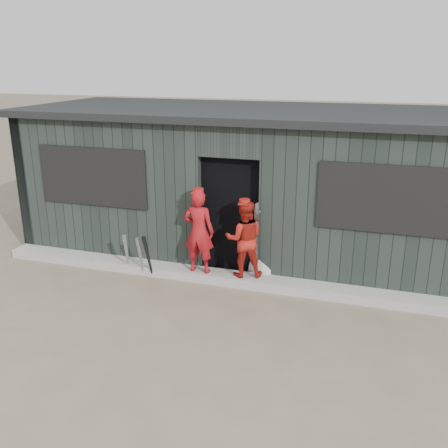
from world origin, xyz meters
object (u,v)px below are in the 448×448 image
(player_grey_back, at_px, (264,240))
(dugout, at_px, (252,182))
(player_red_left, at_px, (199,232))
(bat_left, at_px, (127,254))
(bat_mid, at_px, (141,257))
(player_red_right, at_px, (244,239))
(bat_right, at_px, (148,257))

(player_grey_back, height_order, dugout, dugout)
(player_red_left, height_order, dugout, dugout)
(bat_left, distance_m, bat_mid, 0.26)
(bat_mid, bearing_deg, player_red_left, 10.73)
(player_red_right, bearing_deg, bat_left, -11.35)
(player_red_left, height_order, player_red_right, player_red_left)
(player_red_right, bearing_deg, dugout, -97.33)
(player_grey_back, bearing_deg, bat_left, 25.62)
(player_red_right, height_order, dugout, dugout)
(bat_mid, distance_m, dugout, 2.53)
(bat_mid, distance_m, player_grey_back, 2.04)
(bat_mid, xyz_separation_m, player_red_right, (1.70, 0.25, 0.42))
(player_red_right, distance_m, dugout, 1.75)
(player_red_left, xyz_separation_m, player_grey_back, (0.97, 0.37, -0.17))
(player_grey_back, bearing_deg, player_red_left, 32.86)
(bat_right, distance_m, player_red_right, 1.61)
(bat_mid, bearing_deg, bat_left, 175.77)
(bat_left, distance_m, player_grey_back, 2.28)
(bat_mid, relative_size, dugout, 0.08)
(bat_left, bearing_deg, player_red_left, 7.58)
(player_red_left, xyz_separation_m, dugout, (0.42, 1.71, 0.45))
(bat_left, bearing_deg, dugout, 48.81)
(bat_right, bearing_deg, player_red_left, 16.06)
(bat_left, relative_size, dugout, 0.09)
(bat_left, distance_m, dugout, 2.66)
(bat_mid, height_order, dugout, dugout)
(player_grey_back, relative_size, dugout, 0.16)
(player_red_right, xyz_separation_m, dugout, (-0.31, 1.65, 0.52))
(bat_right, height_order, player_grey_back, player_grey_back)
(bat_left, xyz_separation_m, bat_right, (0.42, -0.07, 0.02))
(player_red_right, bearing_deg, bat_right, -7.05)
(bat_mid, relative_size, bat_right, 0.89)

